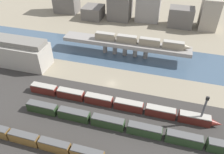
% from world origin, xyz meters
% --- Properties ---
extents(ground_plane, '(400.00, 400.00, 0.00)m').
position_xyz_m(ground_plane, '(0.00, 0.00, 0.00)').
color(ground_plane, gray).
extents(railbed_yard, '(280.00, 42.00, 0.01)m').
position_xyz_m(railbed_yard, '(0.00, -24.00, 0.00)').
color(railbed_yard, '#33302D').
rests_on(railbed_yard, ground).
extents(river_water, '(320.00, 27.35, 0.01)m').
position_xyz_m(river_water, '(0.00, 25.33, 0.00)').
color(river_water, '#3D5166').
rests_on(river_water, ground).
extents(bridge, '(66.02, 8.25, 7.68)m').
position_xyz_m(bridge, '(-0.00, 25.33, 6.23)').
color(bridge, gray).
rests_on(bridge, ground).
extents(train_on_bridge, '(48.34, 3.06, 3.64)m').
position_xyz_m(train_on_bridge, '(7.92, 25.33, 9.46)').
color(train_on_bridge, gray).
rests_on(train_on_bridge, bridge).
extents(train_yard_near, '(57.67, 2.64, 3.97)m').
position_xyz_m(train_yard_near, '(-17.70, -37.43, 1.95)').
color(train_yard_near, brown).
rests_on(train_yard_near, ground).
extents(train_yard_mid, '(105.88, 3.10, 3.81)m').
position_xyz_m(train_yard_mid, '(26.19, -23.47, 1.87)').
color(train_yard_mid, '#23381E').
rests_on(train_yard_mid, ground).
extents(train_yard_far, '(74.85, 3.09, 3.69)m').
position_xyz_m(train_yard_far, '(6.03, -13.37, 1.81)').
color(train_yard_far, '#5B1E19').
rests_on(train_yard_far, ground).
extents(warehouse_building, '(28.30, 11.72, 13.71)m').
position_xyz_m(warehouse_building, '(-46.95, 2.90, 6.52)').
color(warehouse_building, '#9E998E').
rests_on(warehouse_building, ground).
extents(signal_tower, '(1.00, 0.73, 12.67)m').
position_xyz_m(signal_tower, '(36.43, -13.46, 6.50)').
color(signal_tower, '#4C4C51').
rests_on(signal_tower, ground).
extents(city_block_left, '(13.31, 14.49, 8.31)m').
position_xyz_m(city_block_left, '(-33.33, 69.25, 4.16)').
color(city_block_left, '#605B56').
rests_on(city_block_left, ground).
extents(city_block_center, '(14.93, 15.72, 17.69)m').
position_xyz_m(city_block_center, '(-14.88, 73.38, 8.85)').
color(city_block_center, '#605B56').
rests_on(city_block_center, ground).
extents(city_block_right, '(15.75, 9.35, 21.40)m').
position_xyz_m(city_block_right, '(4.37, 74.06, 10.70)').
color(city_block_right, gray).
rests_on(city_block_right, ground).
extents(city_block_far_right, '(15.58, 10.95, 12.43)m').
position_xyz_m(city_block_far_right, '(26.38, 71.33, 6.21)').
color(city_block_far_right, '#605B56').
rests_on(city_block_far_right, ground).
extents(city_block_tall, '(10.64, 14.42, 19.63)m').
position_xyz_m(city_block_tall, '(43.28, 73.38, 9.82)').
color(city_block_tall, gray).
rests_on(city_block_tall, ground).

